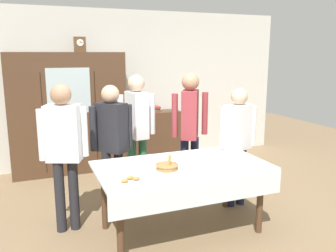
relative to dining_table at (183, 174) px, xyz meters
The scene contains 22 objects.
ground_plane 0.71m from the dining_table, 90.00° to the left, with size 12.00×12.00×0.00m, color #846B4C.
back_wall 2.96m from the dining_table, 90.00° to the left, with size 6.40×0.10×2.70m, color silver.
dining_table is the anchor object (origin of this frame).
wall_cabinet 2.76m from the dining_table, 109.16° to the left, with size 1.84×0.46×1.98m.
mantel_clock 3.03m from the dining_table, 104.39° to the left, with size 0.18×0.11×0.24m.
bookshelf_low 2.72m from the dining_table, 76.72° to the left, with size 0.91×0.35×0.92m.
book_stack 2.73m from the dining_table, 76.72° to the left, with size 0.16×0.20×0.10m.
tea_cup_far_right 0.50m from the dining_table, behind, with size 0.13×0.13×0.06m.
tea_cup_back_edge 0.66m from the dining_table, ahead, with size 0.13×0.13×0.06m.
tea_cup_center 0.29m from the dining_table, 22.65° to the left, with size 0.13×0.13×0.06m.
tea_cup_far_left 0.19m from the dining_table, 105.08° to the left, with size 0.13×0.13×0.06m.
tea_cup_near_left 0.79m from the dining_table, behind, with size 0.13×0.13×0.06m.
bread_basket 0.26m from the dining_table, 162.17° to the right, with size 0.24×0.24×0.16m.
pastry_plate 0.73m from the dining_table, 156.18° to the right, with size 0.28×0.28×0.05m.
spoon_near_right 0.38m from the dining_table, 29.56° to the right, with size 0.12×0.02×0.01m.
spoon_far_left 0.72m from the dining_table, 24.93° to the left, with size 0.12×0.02×0.01m.
spoon_far_right 0.61m from the dining_table, 144.26° to the left, with size 0.12×0.02×0.01m.
person_beside_shelf 1.05m from the dining_table, 23.18° to the left, with size 0.52×0.32×1.53m.
person_behind_table_left 1.03m from the dining_table, 127.04° to the left, with size 0.52×0.41×1.59m.
person_by_cabinet 1.26m from the dining_table, 97.13° to the left, with size 0.52×0.38×1.68m.
person_behind_table_right 1.05m from the dining_table, 60.65° to the left, with size 0.52×0.41×1.71m.
person_near_right_end 1.33m from the dining_table, 156.30° to the left, with size 0.52×0.32×1.64m.
Camera 1 is at (-1.50, -3.57, 1.96)m, focal length 37.88 mm.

